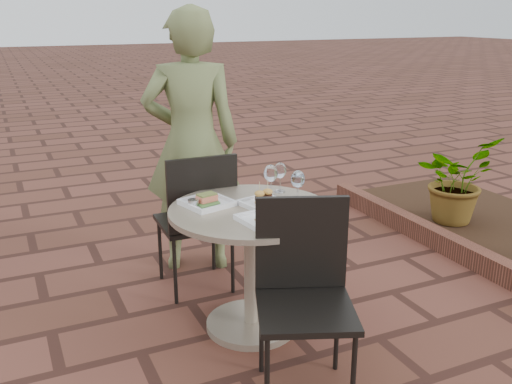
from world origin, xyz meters
name	(u,v)px	position (x,y,z in m)	size (l,w,h in m)	color
ground	(279,319)	(0.00, 0.00, 0.00)	(60.00, 60.00, 0.00)	brown
cafe_table	(251,250)	(-0.19, -0.01, 0.48)	(0.90, 0.90, 0.73)	gray
chair_far	(198,212)	(-0.31, 0.54, 0.55)	(0.45, 0.45, 0.93)	black
chair_near	(304,281)	(-0.17, -0.58, 0.55)	(0.57, 0.57, 0.93)	black
diner	(192,143)	(-0.20, 0.95, 0.90)	(0.66, 0.43, 1.80)	#606B3A
plate_salmon	(207,202)	(-0.38, 0.15, 0.75)	(0.30, 0.30, 0.07)	white
plate_sliders	(264,201)	(-0.10, 0.01, 0.76)	(0.27, 0.27, 0.14)	white
plate_tuna	(263,219)	(-0.21, -0.21, 0.74)	(0.25, 0.25, 0.03)	white
wine_glass_right	(298,180)	(0.09, -0.02, 0.86)	(0.08, 0.08, 0.19)	white
wine_glass_mid	(271,174)	(0.00, 0.14, 0.87)	(0.08, 0.08, 0.19)	white
wine_glass_far	(280,171)	(0.09, 0.20, 0.86)	(0.08, 0.08, 0.18)	white
steel_ramekin	(194,204)	(-0.46, 0.14, 0.75)	(0.06, 0.06, 0.05)	silver
cutlery_set	(314,209)	(0.12, -0.16, 0.73)	(0.10, 0.22, 0.00)	silver
planter_curb	(452,246)	(1.60, 0.30, 0.07)	(0.12, 3.00, 0.15)	brown
potted_plant_a	(455,179)	(2.02, 0.76, 0.42)	(0.65, 0.56, 0.72)	#33662D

